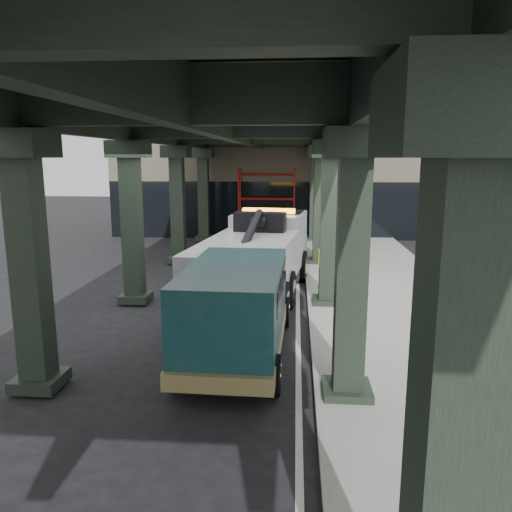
% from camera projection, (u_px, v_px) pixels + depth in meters
% --- Properties ---
extents(ground, '(90.00, 90.00, 0.00)m').
position_uv_depth(ground, '(235.00, 327.00, 13.52)').
color(ground, black).
rests_on(ground, ground).
extents(sidewalk, '(5.00, 40.00, 0.15)m').
position_uv_depth(sidewalk, '(390.00, 306.00, 15.11)').
color(sidewalk, gray).
rests_on(sidewalk, ground).
extents(lane_stripe, '(0.12, 38.00, 0.01)m').
position_uv_depth(lane_stripe, '(298.00, 306.00, 15.35)').
color(lane_stripe, silver).
rests_on(lane_stripe, ground).
extents(viaduct, '(7.40, 32.00, 6.40)m').
position_uv_depth(viaduct, '(228.00, 124.00, 14.45)').
color(viaduct, black).
rests_on(viaduct, ground).
extents(building, '(22.00, 10.00, 8.00)m').
position_uv_depth(building, '(303.00, 166.00, 32.15)').
color(building, '#C6B793').
rests_on(building, ground).
extents(scaffolding, '(3.08, 0.88, 4.00)m').
position_uv_depth(scaffolding, '(267.00, 202.00, 27.44)').
color(scaffolding, '#AF180E').
rests_on(scaffolding, ground).
extents(tow_truck, '(3.48, 8.99, 2.88)m').
position_uv_depth(tow_truck, '(258.00, 255.00, 16.19)').
color(tow_truck, black).
rests_on(tow_truck, ground).
extents(towed_van, '(2.33, 5.54, 2.22)m').
position_uv_depth(towed_van, '(237.00, 307.00, 11.24)').
color(towed_van, '#0F3638').
rests_on(towed_van, ground).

